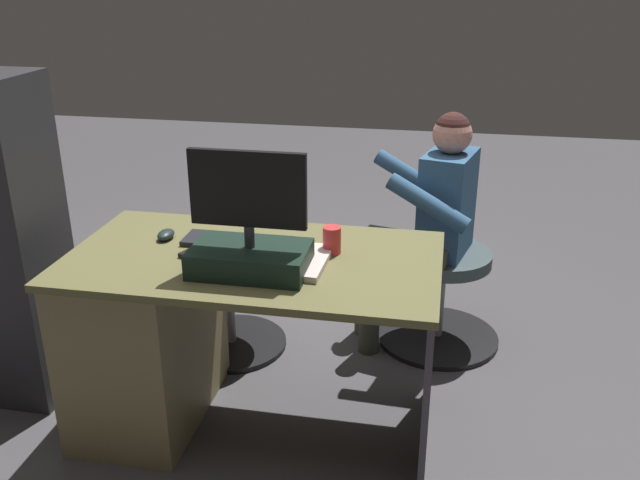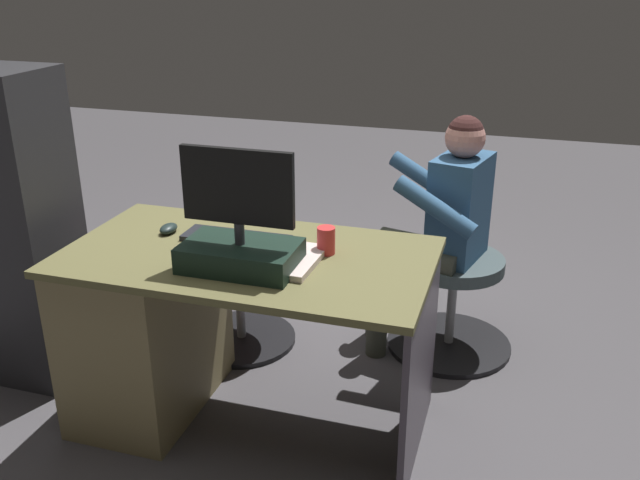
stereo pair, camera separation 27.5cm
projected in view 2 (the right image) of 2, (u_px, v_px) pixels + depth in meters
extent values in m
plane|color=#4A474B|center=(280.00, 378.00, 3.10)|extent=(10.00, 10.00, 0.00)
cube|color=brown|center=(247.00, 257.00, 2.56)|extent=(1.38, 0.76, 0.03)
cube|color=olive|center=(148.00, 326.00, 2.82)|extent=(0.44, 0.69, 0.72)
cube|color=#48404A|center=(420.00, 371.00, 2.52)|extent=(0.02, 0.68, 0.72)
cube|color=black|center=(241.00, 256.00, 2.42)|extent=(0.41, 0.25, 0.09)
cylinder|color=#333338|center=(240.00, 233.00, 2.38)|extent=(0.04, 0.04, 0.08)
cube|color=black|center=(237.00, 187.00, 2.32)|extent=(0.40, 0.02, 0.26)
cube|color=black|center=(239.00, 185.00, 2.33)|extent=(0.37, 0.00, 0.24)
cube|color=black|center=(236.00, 238.00, 2.66)|extent=(0.42, 0.14, 0.02)
ellipsoid|color=#1D2A29|center=(169.00, 229.00, 2.74)|extent=(0.06, 0.10, 0.04)
cylinder|color=red|center=(326.00, 240.00, 2.53)|extent=(0.07, 0.07, 0.10)
cube|color=black|center=(194.00, 245.00, 2.60)|extent=(0.10, 0.16, 0.02)
cube|color=beige|center=(288.00, 259.00, 2.47)|extent=(0.23, 0.31, 0.02)
cylinder|color=black|center=(242.00, 338.00, 3.41)|extent=(0.53, 0.53, 0.03)
cylinder|color=gray|center=(240.00, 301.00, 3.33)|extent=(0.04, 0.04, 0.39)
cylinder|color=maroon|center=(238.00, 258.00, 3.25)|extent=(0.44, 0.44, 0.06)
ellipsoid|color=#DCB584|center=(237.00, 231.00, 3.19)|extent=(0.21, 0.18, 0.22)
sphere|color=#DCB584|center=(235.00, 194.00, 3.12)|extent=(0.18, 0.18, 0.18)
sphere|color=beige|center=(241.00, 192.00, 3.20)|extent=(0.07, 0.07, 0.07)
sphere|color=#DCB584|center=(247.00, 181.00, 3.08)|extent=(0.07, 0.07, 0.07)
sphere|color=#DCB584|center=(221.00, 179.00, 3.12)|extent=(0.07, 0.07, 0.07)
cylinder|color=#DCB584|center=(260.00, 222.00, 3.18)|extent=(0.06, 0.16, 0.11)
cylinder|color=#DCB584|center=(219.00, 217.00, 3.24)|extent=(0.06, 0.16, 0.11)
cylinder|color=#DCB584|center=(257.00, 238.00, 3.31)|extent=(0.07, 0.13, 0.07)
cylinder|color=#DCB584|center=(237.00, 235.00, 3.34)|extent=(0.07, 0.13, 0.07)
cylinder|color=black|center=(448.00, 343.00, 3.36)|extent=(0.60, 0.60, 0.03)
cylinder|color=gray|center=(451.00, 306.00, 3.28)|extent=(0.04, 0.04, 0.39)
cylinder|color=#455457|center=(455.00, 263.00, 3.20)|extent=(0.46, 0.46, 0.06)
cube|color=#335B82|center=(459.00, 208.00, 3.10)|extent=(0.27, 0.36, 0.48)
sphere|color=#D99385|center=(465.00, 138.00, 2.97)|extent=(0.18, 0.18, 0.18)
sphere|color=#3D201F|center=(466.00, 134.00, 2.97)|extent=(0.16, 0.16, 0.16)
cylinder|color=#335B82|center=(435.00, 207.00, 2.89)|extent=(0.39, 0.17, 0.23)
cylinder|color=#335B82|center=(426.00, 179.00, 3.26)|extent=(0.39, 0.17, 0.23)
cylinder|color=#3F4337|center=(419.00, 260.00, 3.11)|extent=(0.37, 0.19, 0.11)
cylinder|color=#3F4337|center=(377.00, 309.00, 3.21)|extent=(0.10, 0.10, 0.48)
cylinder|color=#3F4337|center=(416.00, 245.00, 3.27)|extent=(0.37, 0.19, 0.11)
cylinder|color=#3F4337|center=(376.00, 293.00, 3.37)|extent=(0.10, 0.10, 0.48)
cube|color=#2B2B2E|center=(16.00, 231.00, 2.93)|extent=(0.44, 0.36, 1.37)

